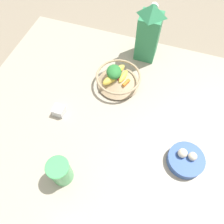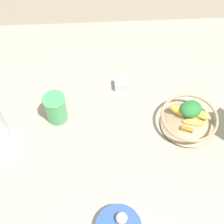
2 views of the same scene
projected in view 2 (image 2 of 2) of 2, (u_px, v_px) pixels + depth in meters
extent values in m
plane|color=gray|center=(115.00, 136.00, 1.11)|extent=(6.00, 6.00, 0.00)
cube|color=#B2A893|center=(115.00, 133.00, 1.10)|extent=(1.13, 1.13, 0.04)
cylinder|color=tan|center=(187.00, 125.00, 1.09)|extent=(0.10, 0.10, 0.01)
cone|color=tan|center=(188.00, 120.00, 1.06)|extent=(0.18, 0.18, 0.04)
torus|color=tan|center=(190.00, 117.00, 1.05)|extent=(0.19, 0.19, 0.01)
ellipsoid|color=#EFD64C|center=(194.00, 122.00, 1.04)|extent=(0.04, 0.08, 0.02)
ellipsoid|color=#EFD64C|center=(200.00, 114.00, 1.06)|extent=(0.06, 0.08, 0.03)
ellipsoid|color=#EFD64C|center=(180.00, 111.00, 1.07)|extent=(0.07, 0.08, 0.03)
ellipsoid|color=#EFD64C|center=(187.00, 110.00, 1.07)|extent=(0.07, 0.08, 0.03)
cylinder|color=orange|center=(187.00, 129.00, 1.03)|extent=(0.03, 0.04, 0.01)
cylinder|color=orange|center=(189.00, 110.00, 1.08)|extent=(0.03, 0.05, 0.02)
sphere|color=red|center=(201.00, 114.00, 1.07)|extent=(0.01, 0.01, 0.01)
sphere|color=red|center=(191.00, 114.00, 1.06)|extent=(0.02, 0.02, 0.02)
sphere|color=red|center=(180.00, 109.00, 1.08)|extent=(0.01, 0.01, 0.01)
sphere|color=red|center=(186.00, 120.00, 1.05)|extent=(0.02, 0.02, 0.02)
ellipsoid|color=#2D7F38|center=(191.00, 109.00, 1.05)|extent=(0.09, 0.09, 0.04)
cylinder|color=#4CB266|center=(56.00, 108.00, 1.06)|extent=(0.07, 0.07, 0.11)
torus|color=#4CB266|center=(53.00, 99.00, 1.02)|extent=(0.08, 0.08, 0.01)
cube|color=silver|center=(120.00, 84.00, 1.17)|extent=(0.04, 0.04, 0.04)
cube|color=brown|center=(120.00, 85.00, 1.18)|extent=(0.04, 0.04, 0.02)
sphere|color=silver|center=(120.00, 218.00, 0.87)|extent=(0.03, 0.03, 0.03)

